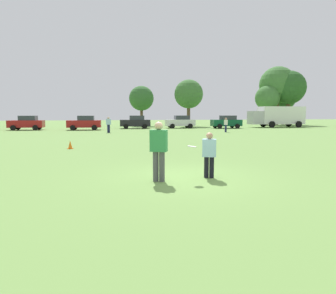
# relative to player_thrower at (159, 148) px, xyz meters

# --- Properties ---
(ground_plane) EXTENTS (187.04, 187.04, 0.00)m
(ground_plane) POSITION_rel_player_thrower_xyz_m (0.89, 0.32, -1.01)
(ground_plane) COLOR #6B9347
(player_thrower) EXTENTS (0.57, 0.46, 1.80)m
(player_thrower) POSITION_rel_player_thrower_xyz_m (0.00, 0.00, 0.00)
(player_thrower) COLOR #4C4C51
(player_thrower) RESTS_ON ground
(player_defender) EXTENTS (0.49, 0.39, 1.45)m
(player_defender) POSITION_rel_player_thrower_xyz_m (1.65, 0.16, -0.20)
(player_defender) COLOR black
(player_defender) RESTS_ON ground
(frisbee) EXTENTS (0.27, 0.27, 0.07)m
(frisbee) POSITION_rel_player_thrower_xyz_m (0.98, -0.16, 0.04)
(frisbee) COLOR white
(traffic_cone) EXTENTS (0.32, 0.32, 0.48)m
(traffic_cone) POSITION_rel_player_thrower_xyz_m (-3.49, 9.58, -0.78)
(traffic_cone) COLOR #D8590C
(traffic_cone) RESTS_ON ground
(parked_car_mid_left) EXTENTS (4.27, 2.35, 1.82)m
(parked_car_mid_left) POSITION_rel_player_thrower_xyz_m (-11.04, 32.71, -0.09)
(parked_car_mid_left) COLOR maroon
(parked_car_mid_left) RESTS_ON ground
(parked_car_center) EXTENTS (4.27, 2.35, 1.82)m
(parked_car_center) POSITION_rel_player_thrower_xyz_m (-3.83, 31.30, -0.09)
(parked_car_center) COLOR maroon
(parked_car_center) RESTS_ON ground
(parked_car_mid_right) EXTENTS (4.27, 2.35, 1.82)m
(parked_car_mid_right) POSITION_rel_player_thrower_xyz_m (2.95, 33.87, -0.09)
(parked_car_mid_right) COLOR black
(parked_car_mid_right) RESTS_ON ground
(parked_car_near_right) EXTENTS (4.27, 2.35, 1.82)m
(parked_car_near_right) POSITION_rel_player_thrower_xyz_m (9.50, 33.81, -0.09)
(parked_car_near_right) COLOR silver
(parked_car_near_right) RESTS_ON ground
(parked_car_far_right) EXTENTS (4.27, 2.35, 1.82)m
(parked_car_far_right) POSITION_rel_player_thrower_xyz_m (15.79, 31.76, -0.09)
(parked_car_far_right) COLOR #0C4C2D
(parked_car_far_right) RESTS_ON ground
(box_truck) EXTENTS (8.59, 3.24, 3.18)m
(box_truck) POSITION_rel_player_thrower_xyz_m (24.93, 33.53, 0.74)
(box_truck) COLOR white
(box_truck) RESTS_ON ground
(bystander_sideline_watcher) EXTENTS (0.54, 0.50, 1.72)m
(bystander_sideline_watcher) POSITION_rel_player_thrower_xyz_m (-0.96, 24.95, -0.04)
(bystander_sideline_watcher) COLOR #1E234C
(bystander_sideline_watcher) RESTS_ON ground
(bystander_far_jogger) EXTENTS (0.26, 0.44, 1.62)m
(bystander_far_jogger) POSITION_rel_player_thrower_xyz_m (11.89, 22.88, -0.10)
(bystander_far_jogger) COLOR #1E234C
(bystander_far_jogger) RESTS_ON ground
(tree_center_elm) EXTENTS (4.15, 4.15, 6.75)m
(tree_center_elm) POSITION_rel_player_thrower_xyz_m (4.94, 42.50, 3.63)
(tree_center_elm) COLOR brown
(tree_center_elm) RESTS_ON ground
(tree_east_birch) EXTENTS (4.71, 4.71, 7.66)m
(tree_east_birch) POSITION_rel_player_thrower_xyz_m (12.38, 39.54, 4.25)
(tree_east_birch) COLOR brown
(tree_east_birch) RESTS_ON ground
(tree_east_oak) EXTENTS (4.39, 4.39, 7.14)m
(tree_east_oak) POSITION_rel_player_thrower_xyz_m (27.67, 41.26, 3.90)
(tree_east_oak) COLOR brown
(tree_east_oak) RESTS_ON ground
(tree_far_east_pine) EXTENTS (6.62, 6.62, 10.75)m
(tree_far_east_pine) POSITION_rel_player_thrower_xyz_m (30.25, 42.29, 6.38)
(tree_far_east_pine) COLOR brown
(tree_far_east_pine) RESTS_ON ground
(tree_far_west_pine) EXTENTS (6.08, 6.08, 9.87)m
(tree_far_west_pine) POSITION_rel_player_thrower_xyz_m (31.82, 41.11, 5.78)
(tree_far_west_pine) COLOR brown
(tree_far_west_pine) RESTS_ON ground
(tree_horizon_center) EXTENTS (4.49, 4.49, 7.30)m
(tree_horizon_center) POSITION_rel_player_thrower_xyz_m (32.69, 43.86, 4.01)
(tree_horizon_center) COLOR brown
(tree_horizon_center) RESTS_ON ground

